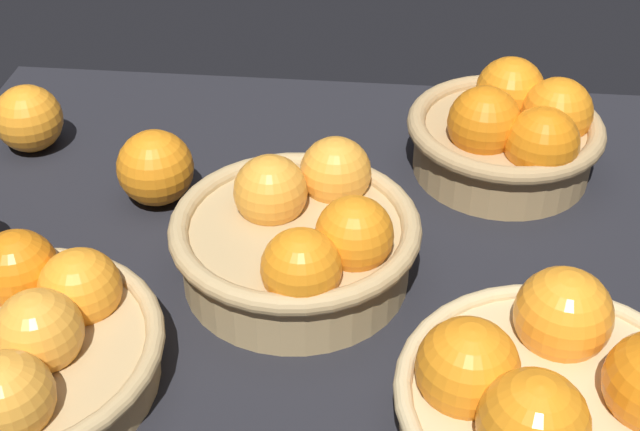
# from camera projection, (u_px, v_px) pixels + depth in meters

# --- Properties ---
(market_tray) EXTENTS (0.84, 0.72, 0.03)m
(market_tray) POSITION_uv_depth(u_px,v_px,m) (300.00, 270.00, 0.85)
(market_tray) COLOR black
(market_tray) RESTS_ON ground
(basket_near_left) EXTENTS (0.21, 0.21, 0.11)m
(basket_near_left) POSITION_uv_depth(u_px,v_px,m) (510.00, 132.00, 0.93)
(basket_near_left) COLOR tan
(basket_near_left) RESTS_ON market_tray
(basket_far_left) EXTENTS (0.24, 0.24, 0.11)m
(basket_far_left) POSITION_uv_depth(u_px,v_px,m) (555.00, 397.00, 0.65)
(basket_far_left) COLOR tan
(basket_far_left) RESTS_ON market_tray
(basket_far_right) EXTENTS (0.24, 0.24, 0.10)m
(basket_far_right) POSITION_uv_depth(u_px,v_px,m) (14.00, 347.00, 0.69)
(basket_far_right) COLOR tan
(basket_far_right) RESTS_ON market_tray
(basket_center) EXTENTS (0.23, 0.23, 0.11)m
(basket_center) POSITION_uv_depth(u_px,v_px,m) (300.00, 237.00, 0.79)
(basket_center) COLOR tan
(basket_center) RESTS_ON market_tray
(loose_orange_front_gap) EXTENTS (0.08, 0.08, 0.08)m
(loose_orange_front_gap) POSITION_uv_depth(u_px,v_px,m) (155.00, 168.00, 0.89)
(loose_orange_front_gap) COLOR orange
(loose_orange_front_gap) RESTS_ON market_tray
(loose_orange_side_gap) EXTENTS (0.08, 0.08, 0.08)m
(loose_orange_side_gap) POSITION_uv_depth(u_px,v_px,m) (28.00, 119.00, 0.98)
(loose_orange_side_gap) COLOR orange
(loose_orange_side_gap) RESTS_ON market_tray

